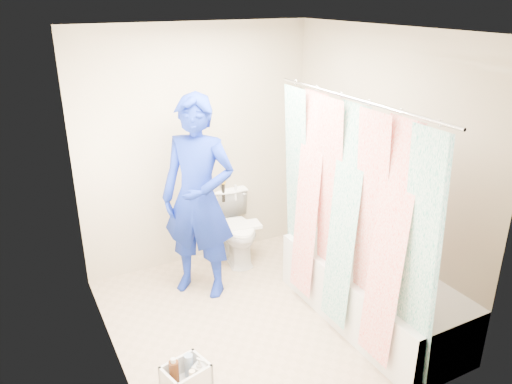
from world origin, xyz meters
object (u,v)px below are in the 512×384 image
bathtub (371,292)px  toilet (236,227)px  cleaning_caddy (187,376)px  plumber (198,199)px

bathtub → toilet: size_ratio=2.44×
bathtub → cleaning_caddy: size_ratio=4.93×
bathtub → plumber: size_ratio=0.94×
bathtub → cleaning_caddy: bathtub is taller
plumber → cleaning_caddy: (-0.57, -1.14, -0.85)m
toilet → cleaning_caddy: 1.92m
bathtub → toilet: (-0.55, 1.51, 0.09)m
toilet → bathtub: bearing=-61.3°
cleaning_caddy → bathtub: bearing=-13.4°
bathtub → plumber: 1.70m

